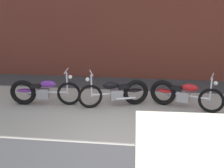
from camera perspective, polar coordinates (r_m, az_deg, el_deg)
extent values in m
plane|color=#38383A|center=(5.84, 1.96, -12.64)|extent=(80.00, 80.00, 0.00)
cube|color=#9E998E|center=(7.40, 3.10, -5.77)|extent=(36.00, 3.50, 0.01)
cube|color=brown|center=(10.25, 4.63, 14.50)|extent=(36.00, 0.50, 4.76)
torus|color=black|center=(7.82, -8.95, -1.98)|extent=(0.68, 0.15, 0.68)
torus|color=black|center=(8.14, -18.01, -1.69)|extent=(0.74, 0.20, 0.73)
cylinder|color=silver|center=(7.95, -13.58, -1.65)|extent=(1.23, 0.18, 0.06)
cube|color=#99999E|center=(7.98, -14.12, -1.91)|extent=(0.34, 0.25, 0.28)
ellipsoid|color=#6B2D93|center=(7.85, -13.14, -0.01)|extent=(0.46, 0.23, 0.20)
ellipsoid|color=#6B2D93|center=(8.11, -17.71, -1.29)|extent=(0.46, 0.22, 0.10)
cube|color=black|center=(7.97, -15.63, -0.40)|extent=(0.30, 0.23, 0.08)
cylinder|color=silver|center=(7.73, -9.35, 0.18)|extent=(0.05, 0.05, 0.62)
cylinder|color=silver|center=(7.63, -9.48, 2.76)|extent=(0.09, 0.58, 0.03)
sphere|color=white|center=(7.66, -8.68, 1.46)|extent=(0.11, 0.11, 0.11)
cylinder|color=silver|center=(8.21, -15.43, -2.06)|extent=(0.55, 0.11, 0.06)
torus|color=black|center=(7.54, -4.56, -2.58)|extent=(0.67, 0.29, 0.68)
torus|color=black|center=(7.79, 4.96, -1.72)|extent=(0.73, 0.36, 0.73)
cylinder|color=silver|center=(7.63, 0.28, -1.96)|extent=(1.19, 0.45, 0.06)
cube|color=#99999E|center=(7.66, 0.87, -2.20)|extent=(0.37, 0.31, 0.28)
ellipsoid|color=black|center=(7.54, -0.31, -0.28)|extent=(0.48, 0.32, 0.20)
ellipsoid|color=black|center=(7.76, 4.62, -1.32)|extent=(0.47, 0.31, 0.10)
cube|color=black|center=(7.63, 2.34, -0.53)|extent=(0.33, 0.28, 0.08)
cylinder|color=silver|center=(7.44, -4.31, -0.32)|extent=(0.06, 0.06, 0.62)
cylinder|color=silver|center=(7.34, -4.37, 2.35)|extent=(0.22, 0.56, 0.03)
sphere|color=white|center=(7.38, -5.11, 0.95)|extent=(0.11, 0.11, 0.11)
cylinder|color=silver|center=(7.60, 2.88, -3.01)|extent=(0.54, 0.23, 0.06)
torus|color=black|center=(7.67, 19.94, -3.27)|extent=(0.67, 0.30, 0.68)
torus|color=black|center=(7.86, 10.55, -1.77)|extent=(0.73, 0.36, 0.73)
cylinder|color=silver|center=(7.73, 15.20, -2.33)|extent=(1.19, 0.45, 0.06)
cube|color=#99999E|center=(7.76, 14.60, -2.53)|extent=(0.37, 0.31, 0.28)
ellipsoid|color=red|center=(7.64, 15.93, -0.72)|extent=(0.48, 0.32, 0.20)
ellipsoid|color=red|center=(7.83, 10.93, -1.41)|extent=(0.47, 0.31, 0.10)
cube|color=black|center=(7.72, 13.28, -0.79)|extent=(0.33, 0.28, 0.08)
cylinder|color=silver|center=(7.58, 19.88, -1.04)|extent=(0.06, 0.06, 0.62)
cylinder|color=silver|center=(7.47, 20.17, 1.57)|extent=(0.22, 0.56, 0.03)
sphere|color=white|center=(7.52, 20.78, 0.16)|extent=(0.11, 0.11, 0.11)
cylinder|color=silver|center=(7.97, 13.08, -2.48)|extent=(0.54, 0.23, 0.06)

